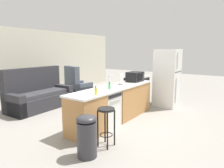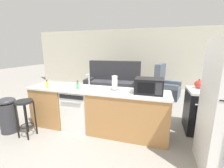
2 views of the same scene
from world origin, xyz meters
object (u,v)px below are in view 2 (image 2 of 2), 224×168
(dishwasher, at_px, (79,109))
(kettle, at_px, (199,84))
(soap_bottle, at_px, (78,85))
(bar_stool, at_px, (25,111))
(paper_towel_roll, at_px, (115,83))
(armchair, at_px, (165,87))
(microwave, at_px, (149,86))
(couch, at_px, (113,84))
(dish_soap_bottle, at_px, (47,85))
(trash_bin, at_px, (8,115))
(stove_range, at_px, (206,112))

(dishwasher, relative_size, kettle, 4.10)
(soap_bottle, height_order, bar_stool, soap_bottle)
(paper_towel_roll, xyz_separation_m, kettle, (1.65, 0.62, -0.05))
(dishwasher, relative_size, armchair, 0.70)
(paper_towel_roll, relative_size, armchair, 0.24)
(kettle, bearing_deg, microwave, -145.17)
(soap_bottle, bearing_deg, couch, 90.80)
(dish_soap_bottle, bearing_deg, soap_bottle, 10.65)
(kettle, xyz_separation_m, bar_stool, (-3.24, -1.32, -0.45))
(dishwasher, xyz_separation_m, bar_stool, (-0.81, -0.64, 0.11))
(trash_bin, xyz_separation_m, couch, (1.32, 3.25, 0.02))
(armchair, bearing_deg, microwave, -98.76)
(stove_range, xyz_separation_m, paper_towel_roll, (-1.81, -0.49, 0.59))
(microwave, bearing_deg, trash_bin, -167.69)
(dishwasher, distance_m, dish_soap_bottle, 0.84)
(kettle, distance_m, bar_stool, 3.53)
(stove_range, bearing_deg, paper_towel_roll, -164.73)
(dishwasher, bearing_deg, bar_stool, -141.79)
(microwave, relative_size, trash_bin, 0.68)
(trash_bin, xyz_separation_m, armchair, (3.21, 3.46, -0.03))
(stove_range, xyz_separation_m, microwave, (-1.14, -0.55, 0.59))
(stove_range, bearing_deg, armchair, 106.96)
(paper_towel_roll, relative_size, dish_soap_bottle, 1.60)
(kettle, bearing_deg, soap_bottle, -161.99)
(soap_bottle, relative_size, armchair, 0.15)
(dishwasher, xyz_separation_m, stove_range, (2.60, 0.55, 0.03))
(bar_stool, relative_size, couch, 0.36)
(couch, bearing_deg, soap_bottle, -89.20)
(microwave, bearing_deg, soap_bottle, -176.12)
(dish_soap_bottle, distance_m, trash_bin, 1.01)
(paper_towel_roll, height_order, trash_bin, paper_towel_roll)
(paper_towel_roll, bearing_deg, bar_stool, -156.60)
(bar_stool, bearing_deg, dishwasher, 38.21)
(trash_bin, relative_size, armchair, 0.62)
(couch, distance_m, armchair, 1.90)
(paper_towel_roll, bearing_deg, armchair, 68.41)
(microwave, distance_m, couch, 3.09)
(bar_stool, relative_size, trash_bin, 1.00)
(paper_towel_roll, distance_m, dish_soap_bottle, 1.41)
(soap_bottle, xyz_separation_m, couch, (-0.04, 2.74, -0.58))
(couch, bearing_deg, armchair, 6.28)
(kettle, height_order, armchair, armchair)
(kettle, xyz_separation_m, trash_bin, (-3.74, -1.28, -0.61))
(dish_soap_bottle, bearing_deg, armchair, 50.94)
(dish_soap_bottle, xyz_separation_m, bar_stool, (-0.21, -0.42, -0.44))
(soap_bottle, distance_m, couch, 2.80)
(microwave, xyz_separation_m, dish_soap_bottle, (-2.05, -0.22, -0.07))
(dishwasher, distance_m, kettle, 2.59)
(armchair, bearing_deg, paper_towel_roll, -111.59)
(paper_towel_roll, bearing_deg, microwave, -4.72)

